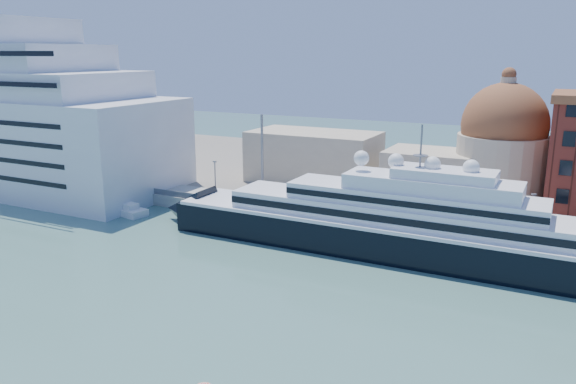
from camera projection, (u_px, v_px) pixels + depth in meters
The scene contains 8 objects.
ground at pixel (272, 295), 76.75m from camera, with size 400.00×400.00×0.00m, color #3C6961.
quay at pixel (358, 221), 105.88m from camera, with size 180.00×10.00×2.50m, color gray.
land at pixel (414, 180), 141.43m from camera, with size 260.00×72.00×2.00m, color slate.
quay_fence at pixel (349, 218), 101.54m from camera, with size 180.00×0.10×1.20m, color slate.
superyacht at pixel (368, 225), 93.10m from camera, with size 84.33×11.69×25.20m.
service_barge at pixel (123, 210), 115.32m from camera, with size 12.43×5.98×2.68m.
church at pixel (425, 154), 121.28m from camera, with size 66.00×18.00×25.50m.
lamp_posts at pixel (294, 172), 107.86m from camera, with size 120.80×2.40×18.00m.
Camera 1 is at (34.07, -62.42, 32.19)m, focal length 35.00 mm.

